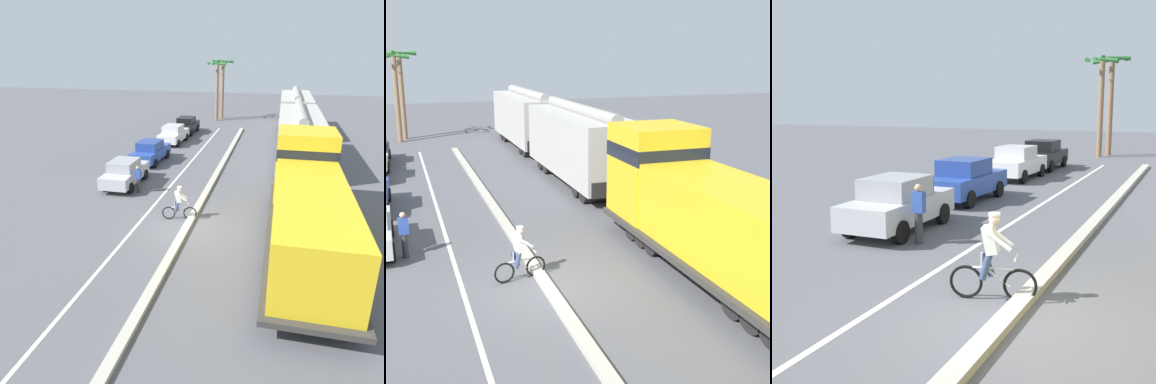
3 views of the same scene
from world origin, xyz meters
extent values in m
plane|color=#56565B|center=(0.00, 0.00, 0.00)|extent=(120.00, 120.00, 0.00)
cube|color=#B2AD9E|center=(0.00, 6.00, 0.08)|extent=(0.36, 36.00, 0.16)
cube|color=silver|center=(-2.40, 6.00, 0.00)|extent=(0.14, 36.00, 0.01)
cube|color=gold|center=(5.24, -1.62, 1.90)|extent=(2.70, 9.86, 2.40)
cube|color=gold|center=(5.24, 3.38, 2.45)|extent=(2.80, 2.80, 3.50)
cube|color=black|center=(5.24, 3.38, 3.24)|extent=(2.83, 2.83, 0.56)
cube|color=#383533|center=(5.24, -1.02, 0.70)|extent=(3.10, 11.60, 0.20)
cylinder|color=#4C4947|center=(5.24, -1.02, 0.55)|extent=(1.10, 3.00, 1.10)
cylinder|color=black|center=(5.24, 2.97, 0.50)|extent=(2.40, 1.00, 1.00)
cylinder|color=black|center=(5.24, 2.17, 0.50)|extent=(2.40, 1.00, 1.00)
cylinder|color=black|center=(5.24, 1.37, 0.50)|extent=(2.40, 1.00, 1.00)
cylinder|color=black|center=(5.24, -3.41, 0.50)|extent=(2.40, 1.00, 1.00)
cylinder|color=black|center=(5.24, -4.21, 0.50)|extent=(2.40, 1.00, 1.00)
cylinder|color=black|center=(5.24, -5.01, 0.50)|extent=(2.40, 1.00, 1.00)
cube|color=#B0AEA6|center=(5.24, 11.98, 2.15)|extent=(2.90, 10.40, 3.10)
cylinder|color=gray|center=(5.24, 11.98, 3.88)|extent=(0.60, 9.88, 0.60)
cube|color=black|center=(5.24, 17.23, 0.95)|extent=(2.61, 0.10, 0.70)
cube|color=black|center=(5.24, 6.73, 0.95)|extent=(2.61, 0.10, 0.70)
cylinder|color=black|center=(5.24, 15.75, 0.45)|extent=(2.46, 0.90, 0.90)
cylinder|color=black|center=(5.24, 14.65, 0.45)|extent=(2.46, 0.90, 0.90)
cylinder|color=black|center=(5.24, 9.31, 0.45)|extent=(2.46, 0.90, 0.90)
cylinder|color=black|center=(5.24, 8.21, 0.45)|extent=(2.46, 0.90, 0.90)
cube|color=#B1AEA7|center=(5.24, 23.58, 2.15)|extent=(2.90, 10.40, 3.10)
cylinder|color=gray|center=(5.24, 23.58, 3.88)|extent=(0.60, 9.88, 0.60)
cube|color=black|center=(5.24, 28.83, 0.95)|extent=(2.61, 0.10, 0.70)
cube|color=black|center=(5.24, 18.33, 0.95)|extent=(2.61, 0.10, 0.70)
cylinder|color=black|center=(5.24, 27.35, 0.45)|extent=(2.46, 0.90, 0.90)
cylinder|color=black|center=(5.24, 26.25, 0.45)|extent=(2.46, 0.90, 0.90)
cylinder|color=black|center=(5.24, 20.91, 0.45)|extent=(2.46, 0.90, 0.90)
cylinder|color=black|center=(5.24, 19.81, 0.45)|extent=(2.46, 0.90, 0.90)
cube|color=#B7BABF|center=(-5.16, 4.96, 0.67)|extent=(1.75, 4.22, 0.70)
cube|color=#9C9EA2|center=(-5.15, 4.81, 1.32)|extent=(1.52, 1.92, 0.60)
cube|color=#1E232D|center=(-5.17, 5.81, 1.27)|extent=(1.43, 0.14, 0.51)
cylinder|color=black|center=(-5.98, 6.25, 0.32)|extent=(0.23, 0.64, 0.64)
cylinder|color=black|center=(-4.36, 6.27, 0.32)|extent=(0.23, 0.64, 0.64)
cylinder|color=black|center=(-5.95, 3.65, 0.32)|extent=(0.23, 0.64, 0.64)
cylinder|color=black|center=(-4.33, 3.67, 0.32)|extent=(0.23, 0.64, 0.64)
cube|color=#28479E|center=(-5.31, 10.19, 0.67)|extent=(1.90, 4.28, 0.70)
cube|color=navy|center=(-5.31, 10.04, 1.32)|extent=(1.59, 1.97, 0.60)
cube|color=#1E232D|center=(-5.27, 11.04, 1.27)|extent=(1.43, 0.19, 0.51)
cylinder|color=black|center=(-6.05, 11.53, 0.32)|extent=(0.25, 0.65, 0.64)
cylinder|color=black|center=(-4.44, 11.45, 0.32)|extent=(0.25, 0.65, 0.64)
cylinder|color=black|center=(-6.17, 8.92, 0.32)|extent=(0.25, 0.65, 0.64)
cylinder|color=black|center=(-4.56, 8.85, 0.32)|extent=(0.25, 0.65, 0.64)
cube|color=silver|center=(-5.34, 16.51, 0.67)|extent=(1.87, 4.27, 0.70)
cube|color=beige|center=(-5.35, 16.36, 1.32)|extent=(1.58, 1.96, 0.60)
cube|color=#1E232D|center=(-5.30, 17.36, 1.27)|extent=(1.43, 0.18, 0.51)
cylinder|color=black|center=(-6.09, 17.84, 0.32)|extent=(0.25, 0.65, 0.64)
cylinder|color=black|center=(-4.48, 17.78, 0.32)|extent=(0.25, 0.65, 0.64)
cylinder|color=black|center=(-6.20, 15.24, 0.32)|extent=(0.25, 0.65, 0.64)
cylinder|color=black|center=(-4.59, 15.17, 0.32)|extent=(0.25, 0.65, 0.64)
cube|color=black|center=(-5.23, 20.86, 0.67)|extent=(1.81, 4.24, 0.70)
cube|color=black|center=(-5.23, 20.71, 1.32)|extent=(1.55, 1.94, 0.60)
cube|color=#1E232D|center=(-5.20, 21.71, 1.27)|extent=(1.43, 0.16, 0.51)
cylinder|color=black|center=(-6.00, 22.18, 0.32)|extent=(0.24, 0.65, 0.64)
cylinder|color=black|center=(-4.38, 22.14, 0.32)|extent=(0.24, 0.65, 0.64)
cylinder|color=black|center=(-6.07, 19.58, 0.32)|extent=(0.24, 0.65, 0.64)
cylinder|color=black|center=(-4.45, 19.54, 0.32)|extent=(0.24, 0.65, 0.64)
torus|color=black|center=(-0.09, 0.93, 0.33)|extent=(0.66, 0.19, 0.66)
torus|color=black|center=(-1.12, 0.73, 0.33)|extent=(0.66, 0.19, 0.66)
cylinder|color=silver|center=(-0.60, 0.83, 0.63)|extent=(0.78, 0.20, 0.05)
cylinder|color=silver|center=(-0.50, 0.85, 0.45)|extent=(0.48, 0.14, 0.36)
cylinder|color=silver|center=(-0.82, 0.79, 0.78)|extent=(0.04, 0.04, 0.30)
cylinder|color=silver|center=(-0.17, 0.92, 0.88)|extent=(0.13, 0.48, 0.04)
cylinder|color=#38476B|center=(-0.74, 0.90, 0.68)|extent=(0.32, 0.20, 0.52)
cylinder|color=#38476B|center=(-0.70, 0.71, 0.68)|extent=(0.29, 0.19, 0.52)
cube|color=white|center=(-0.65, 0.82, 1.20)|extent=(0.39, 0.40, 0.57)
sphere|color=beige|center=(-0.58, 0.83, 1.59)|extent=(0.22, 0.22, 0.22)
cylinder|color=white|center=(-0.58, 0.83, 1.69)|extent=(0.22, 0.22, 0.05)
cylinder|color=white|center=(-0.49, 1.01, 1.20)|extent=(0.47, 0.18, 0.36)
cylinder|color=white|center=(-0.42, 0.70, 1.20)|extent=(0.47, 0.18, 0.36)
cylinder|color=#846647|center=(-3.53, 28.73, 3.20)|extent=(0.36, 0.36, 6.40)
cone|color=#2D7033|center=(-2.64, 28.85, 6.45)|extent=(0.57, 1.83, 0.33)
cone|color=#2D7033|center=(-3.43, 29.62, 6.45)|extent=(1.84, 0.52, 0.39)
cone|color=#2D7033|center=(-4.43, 28.68, 6.45)|extent=(0.40, 1.81, 0.33)
cone|color=#2D7033|center=(-3.36, 27.84, 6.45)|extent=(1.85, 0.66, 0.49)
cylinder|color=#846647|center=(-3.12, 30.13, 3.30)|extent=(0.36, 0.36, 6.60)
cone|color=#2D7033|center=(-2.23, 30.23, 6.65)|extent=(0.52, 1.83, 0.37)
cone|color=#2D7033|center=(-2.89, 31.00, 6.65)|extent=(1.83, 0.77, 0.40)
cone|color=#2D7033|center=(-3.73, 30.79, 6.65)|extent=(1.54, 1.46, 0.33)
cone|color=#2D7033|center=(-3.93, 29.73, 6.65)|extent=(1.08, 1.76, 0.33)
cone|color=#2D7033|center=(-2.70, 29.34, 6.65)|extent=(1.75, 1.13, 0.43)
cylinder|color=#33333D|center=(-3.90, 3.88, 0.42)|extent=(0.22, 0.22, 0.85)
cube|color=#2D4CA5|center=(-3.90, 3.88, 1.13)|extent=(0.34, 0.22, 0.56)
sphere|color=tan|center=(-3.90, 3.88, 1.52)|extent=(0.20, 0.20, 0.20)
camera|label=1|loc=(3.87, -15.44, 7.85)|focal=35.00mm
camera|label=2|loc=(-3.90, -14.18, 6.87)|focal=50.00mm
camera|label=3|loc=(2.88, -8.34, 3.78)|focal=50.00mm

